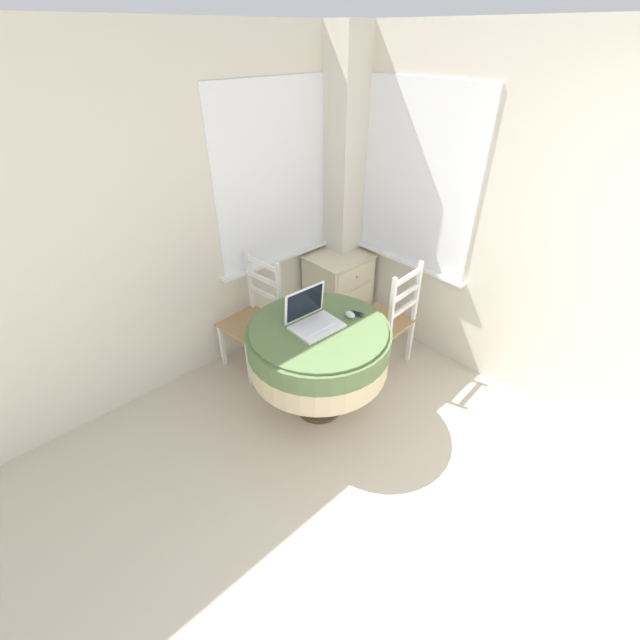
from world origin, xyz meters
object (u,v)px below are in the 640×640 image
object	(u,v)px
round_dining_table	(319,346)
computer_mouse	(350,315)
cell_phone	(356,314)
laptop	(313,318)
dining_chair_near_right_window	(388,321)
corner_cabinet	(338,289)
dining_chair_near_back_window	(254,318)

from	to	relation	value
round_dining_table	computer_mouse	xyz separation A→B (m)	(0.25, -0.06, 0.18)
round_dining_table	cell_phone	bearing A→B (deg)	-11.60
laptop	cell_phone	xyz separation A→B (m)	(0.32, -0.12, -0.05)
dining_chair_near_right_window	corner_cabinet	bearing A→B (deg)	76.85
laptop	corner_cabinet	size ratio (longest dim) A/B	0.48
laptop	round_dining_table	bearing A→B (deg)	-78.87
round_dining_table	laptop	distance (m)	0.22
computer_mouse	corner_cabinet	world-z (taller)	computer_mouse
dining_chair_near_right_window	corner_cabinet	size ratio (longest dim) A/B	1.36
round_dining_table	computer_mouse	world-z (taller)	computer_mouse
computer_mouse	dining_chair_near_back_window	world-z (taller)	dining_chair_near_back_window
dining_chair_near_right_window	corner_cabinet	xyz separation A→B (m)	(0.18, 0.78, -0.09)
round_dining_table	corner_cabinet	size ratio (longest dim) A/B	1.42
laptop	dining_chair_near_right_window	bearing A→B (deg)	-2.25
dining_chair_near_right_window	cell_phone	bearing A→B (deg)	-170.38
round_dining_table	cell_phone	distance (m)	0.36
round_dining_table	computer_mouse	bearing A→B (deg)	-12.99
round_dining_table	computer_mouse	distance (m)	0.32
round_dining_table	dining_chair_near_right_window	world-z (taller)	dining_chair_near_right_window
round_dining_table	laptop	world-z (taller)	laptop
laptop	dining_chair_near_back_window	distance (m)	0.84
round_dining_table	laptop	bearing A→B (deg)	101.13
laptop	corner_cabinet	world-z (taller)	laptop
cell_phone	corner_cabinet	bearing A→B (deg)	51.90
laptop	dining_chair_near_right_window	world-z (taller)	laptop
round_dining_table	laptop	size ratio (longest dim) A/B	2.96
round_dining_table	corner_cabinet	xyz separation A→B (m)	(0.98, 0.80, -0.25)
cell_phone	corner_cabinet	world-z (taller)	cell_phone
laptop	cell_phone	world-z (taller)	laptop
cell_phone	dining_chair_near_right_window	xyz separation A→B (m)	(0.49, 0.08, -0.33)
corner_cabinet	dining_chair_near_right_window	bearing A→B (deg)	-103.15
round_dining_table	dining_chair_near_back_window	bearing A→B (deg)	90.43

